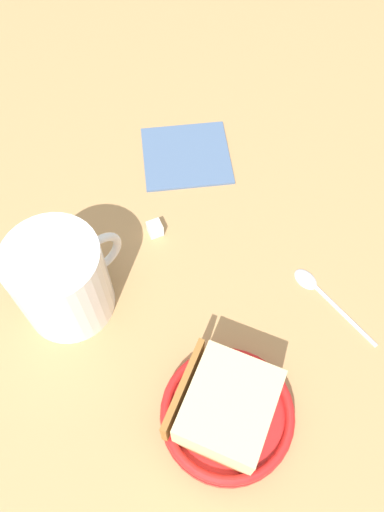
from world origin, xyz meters
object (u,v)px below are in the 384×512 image
small_plate (232,414)px  teaspoon (322,290)px  cake_slice (231,406)px  folded_napkin (190,154)px  tea_mug (66,279)px  sugar_cube (159,228)px

small_plate → teaspoon: small_plate is taller
cake_slice → folded_napkin: bearing=3.1°
tea_mug → sugar_cube: size_ratio=6.80×
folded_napkin → sugar_cube: bearing=159.4°
teaspoon → tea_mug: bearing=89.1°
cake_slice → sugar_cube: cake_slice is taller
small_plate → tea_mug: tea_mug is taller
small_plate → sugar_cube: size_ratio=8.01×
cake_slice → teaspoon: cake_slice is taller
folded_napkin → teaspoon: bearing=-146.7°
cake_slice → folded_napkin: (33.53, 1.81, -3.37)cm
tea_mug → sugar_cube: bearing=-47.5°
cake_slice → sugar_cube: size_ratio=7.20×
teaspoon → folded_napkin: 24.77cm
small_plate → folded_napkin: (33.65, 2.05, -0.71)cm
sugar_cube → small_plate: bearing=-163.7°
small_plate → sugar_cube: (21.96, 6.43, -0.19)cm
teaspoon → folded_napkin: bearing=33.3°
tea_mug → teaspoon: 27.84cm
teaspoon → sugar_cube: sugar_cube is taller
cake_slice → folded_napkin: 33.75cm
tea_mug → sugar_cube: 13.52cm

